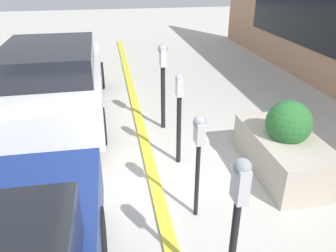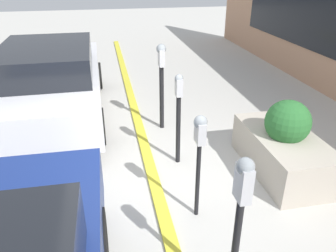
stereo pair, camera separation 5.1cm
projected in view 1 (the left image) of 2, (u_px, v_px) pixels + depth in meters
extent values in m
plane|color=beige|center=(161.00, 187.00, 4.53)|extent=(40.00, 40.00, 0.00)
cube|color=gold|center=(155.00, 186.00, 4.51)|extent=(19.00, 0.16, 0.04)
cube|color=black|center=(305.00, 3.00, 8.18)|extent=(5.70, 0.02, 2.05)
cube|color=#B7B7BC|center=(240.00, 184.00, 2.42)|extent=(0.16, 0.09, 0.30)
sphere|color=gray|center=(243.00, 167.00, 2.35)|extent=(0.14, 0.14, 0.14)
cylinder|color=black|center=(197.00, 180.00, 3.81)|extent=(0.05, 0.05, 1.01)
cube|color=#B7B7BC|center=(199.00, 133.00, 3.53)|extent=(0.18, 0.09, 0.25)
sphere|color=gray|center=(200.00, 122.00, 3.47)|extent=(0.15, 0.15, 0.15)
cylinder|color=black|center=(179.00, 130.00, 4.86)|extent=(0.07, 0.07, 1.09)
cube|color=#B7B7BC|center=(179.00, 87.00, 4.56)|extent=(0.14, 0.09, 0.25)
sphere|color=gray|center=(180.00, 79.00, 4.51)|extent=(0.12, 0.12, 0.12)
cylinder|color=black|center=(163.00, 98.00, 5.91)|extent=(0.08, 0.08, 1.18)
cube|color=#B7B7BC|center=(163.00, 58.00, 5.58)|extent=(0.20, 0.09, 0.29)
sphere|color=gray|center=(163.00, 49.00, 5.52)|extent=(0.17, 0.17, 0.17)
cube|color=#B2A899|center=(283.00, 154.00, 4.75)|extent=(1.68, 0.87, 0.58)
sphere|color=#28662D|center=(289.00, 123.00, 4.53)|extent=(0.63, 0.63, 0.63)
cylinder|color=black|center=(95.00, 240.00, 3.23)|extent=(0.64, 0.21, 0.64)
cube|color=silver|center=(54.00, 84.00, 6.46)|extent=(4.60, 1.89, 0.62)
cube|color=black|center=(48.00, 59.00, 6.05)|extent=(2.40, 1.64, 0.49)
cylinder|color=black|center=(99.00, 75.00, 7.99)|extent=(0.63, 0.22, 0.63)
cylinder|color=black|center=(27.00, 80.00, 7.71)|extent=(0.63, 0.22, 0.63)
cylinder|color=black|center=(99.00, 127.00, 5.49)|extent=(0.63, 0.22, 0.63)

